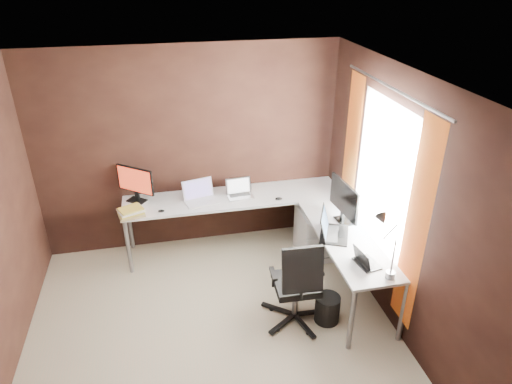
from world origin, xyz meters
TOP-DOWN VIEW (x-y plane):
  - room at (0.34, 0.07)m, footprint 3.60×3.60m
  - desk at (0.84, 1.04)m, footprint 2.65×2.25m
  - drawer_pedestal at (1.43, 1.15)m, footprint 0.42×0.50m
  - monitor_left at (-0.66, 1.64)m, footprint 0.41×0.33m
  - monitor_right at (1.54, 0.67)m, footprint 0.16×0.58m
  - laptop_white at (0.06, 1.48)m, footprint 0.42×0.34m
  - laptop_silver at (0.55, 1.51)m, footprint 0.32×0.24m
  - laptop_black_big at (1.32, 0.44)m, footprint 0.43×0.49m
  - laptop_black_small at (1.45, -0.12)m, footprint 0.22×0.28m
  - book_stack at (-0.73, 1.30)m, footprint 0.33×0.29m
  - mouse_left at (-0.40, 1.30)m, footprint 0.08×0.06m
  - mouse_corner at (0.98, 1.30)m, footprint 0.09×0.07m
  - desk_lamp at (1.53, -0.29)m, footprint 0.20×0.23m
  - office_chair at (0.85, 0.06)m, footprint 0.56×0.56m
  - wastebasket at (1.17, -0.01)m, footprint 0.26×0.26m

SIDE VIEW (x-z plane):
  - wastebasket at x=1.17m, z-range 0.00..0.29m
  - office_chair at x=0.85m, z-range -0.21..0.79m
  - drawer_pedestal at x=1.43m, z-range 0.00..0.60m
  - desk at x=0.84m, z-range 0.31..1.04m
  - mouse_left at x=-0.40m, z-range 0.73..0.76m
  - mouse_corner at x=0.98m, z-range 0.73..0.76m
  - laptop_black_small at x=1.45m, z-range 0.68..0.86m
  - book_stack at x=-0.73m, z-range 0.73..0.82m
  - laptop_silver at x=0.55m, z-range 0.67..0.88m
  - laptop_white at x=0.06m, z-range 0.66..0.91m
  - laptop_black_big at x=1.32m, z-range 0.65..0.92m
  - monitor_left at x=-0.66m, z-range 0.76..1.19m
  - monitor_right at x=1.54m, z-range 0.76..1.24m
  - desk_lamp at x=1.53m, z-range 0.81..1.45m
  - room at x=0.34m, z-range 0.03..2.53m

